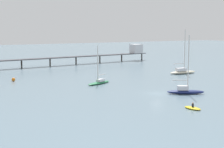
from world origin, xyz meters
TOP-DOWN VIEW (x-y plane):
  - ground_plane at (0.00, 0.00)m, footprint 400.00×400.00m
  - pier at (14.31, 57.66)m, footprint 70.54×10.36m
  - sailboat_green at (-5.40, 15.78)m, footprint 7.40×4.73m
  - sailboat_cream at (22.96, 20.48)m, footprint 8.49×2.83m
  - sailboat_navy at (4.73, -2.88)m, footprint 7.33×5.07m
  - dinghy_yellow at (-2.35, -13.40)m, footprint 1.90×3.26m
  - mooring_buoy_mid at (-22.41, 28.84)m, footprint 0.88×0.88m

SIDE VIEW (x-z plane):
  - ground_plane at x=0.00m, z-range 0.00..0.00m
  - dinghy_yellow at x=-2.35m, z-range -0.37..0.77m
  - mooring_buoy_mid at x=-22.41m, z-range 0.00..0.88m
  - sailboat_green at x=-5.40m, z-range -3.93..5.02m
  - sailboat_cream at x=22.96m, z-range -5.51..6.99m
  - sailboat_navy at x=4.73m, z-range -5.06..6.58m
  - pier at x=14.31m, z-range 0.36..6.71m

